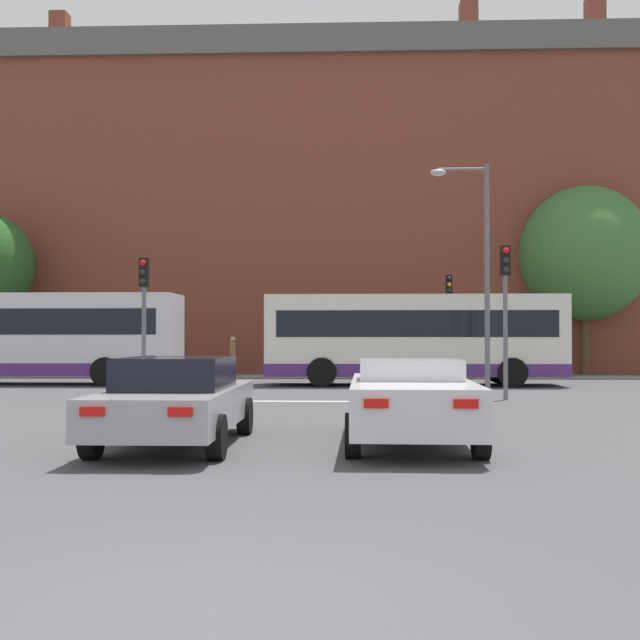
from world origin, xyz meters
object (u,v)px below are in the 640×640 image
Objects in this scene: bus_crossing_trailing at (16,336)px; traffic_light_near_right at (505,296)px; car_roadster_right at (411,400)px; traffic_light_far_right at (449,309)px; pedestrian_waiting at (448,354)px; bus_crossing_lead at (414,337)px; pedestrian_walking_east at (334,352)px; pedestrian_walking_west at (233,353)px; traffic_light_near_left at (144,303)px; street_lamp_junction at (477,253)px; car_saloon_left at (177,400)px.

bus_crossing_trailing is 17.49m from traffic_light_near_right.
car_roadster_right is 1.14× the size of traffic_light_near_right.
pedestrian_waiting is at bearing 88.33° from traffic_light_far_right.
bus_crossing_lead is 5.82× the size of pedestrian_walking_east.
traffic_light_far_right is 9.45m from pedestrian_walking_west.
traffic_light_far_right is 1.92m from pedestrian_waiting.
pedestrian_walking_west is at bearing -47.99° from bus_crossing_trailing.
pedestrian_walking_east is (-2.93, 5.59, -0.64)m from bus_crossing_lead.
bus_crossing_trailing is 17.00m from pedestrian_waiting.
traffic_light_far_right is at bearing 49.38° from traffic_light_near_left.
pedestrian_walking_west is at bearing 87.21° from traffic_light_near_left.
car_roadster_right is at bearing -140.23° from bus_crossing_trailing.
traffic_light_near_left is (-7.93, -6.20, 0.94)m from bus_crossing_lead.
traffic_light_far_right is 2.41× the size of pedestrian_walking_east.
traffic_light_near_left is 10.33m from street_lamp_junction.
traffic_light_near_right reaches higher than pedestrian_walking_east.
pedestrian_walking_east is (11.29, 5.43, -0.69)m from bus_crossing_trailing.
car_saloon_left is 22.06m from traffic_light_far_right.
car_saloon_left is 2.71× the size of pedestrian_walking_east.
car_roadster_right is at bearing -47.02° from pedestrian_walking_east.
street_lamp_junction is at bearing 62.15° from car_saloon_left.
bus_crossing_trailing is 16.91m from traffic_light_far_right.
street_lamp_junction is 4.29× the size of pedestrian_waiting.
bus_crossing_trailing is 2.74× the size of traffic_light_far_right.
pedestrian_waiting is (1.88, 5.56, -0.72)m from bus_crossing_lead.
bus_crossing_trailing is at bearing -0.39° from pedestrian_waiting.
bus_crossing_trailing reaches higher than car_saloon_left.
bus_crossing_trailing is at bearing 157.99° from traffic_light_near_right.
traffic_light_near_right is at bearing -162.89° from bus_crossing_lead.
pedestrian_waiting is 0.97× the size of pedestrian_walking_west.
traffic_light_near_right is (1.96, -6.38, 1.12)m from bus_crossing_lead.
pedestrian_walking_west is at bearing -151.85° from pedestrian_walking_east.
traffic_light_far_right is (1.87, 5.22, 1.18)m from bus_crossing_lead.
car_saloon_left is at bearing 162.49° from bus_crossing_lead.
traffic_light_near_left is (6.29, -6.37, 0.90)m from bus_crossing_trailing.
street_lamp_junction is 4.02× the size of pedestrian_walking_east.
pedestrian_walking_west is at bearing 133.96° from street_lamp_junction.
car_roadster_right is 15.50m from bus_crossing_lead.
car_roadster_right is 2.78× the size of pedestrian_walking_west.
car_saloon_left is at bearing 53.26° from pedestrian_waiting.
pedestrian_waiting is (9.81, 11.77, -1.66)m from traffic_light_near_left.
pedestrian_waiting is at bearing 50.18° from traffic_light_near_left.
traffic_light_near_right reaches higher than car_saloon_left.
traffic_light_far_right reaches higher than traffic_light_near_right.
car_roadster_right is 1.11× the size of traffic_light_far_right.
pedestrian_waiting is at bearing 89.11° from street_lamp_junction.
pedestrian_waiting reaches higher than car_roadster_right.
traffic_light_near_left is at bearing -130.62° from traffic_light_far_right.
car_saloon_left is 2.81× the size of pedestrian_walking_west.
traffic_light_near_right reaches higher than bus_crossing_trailing.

